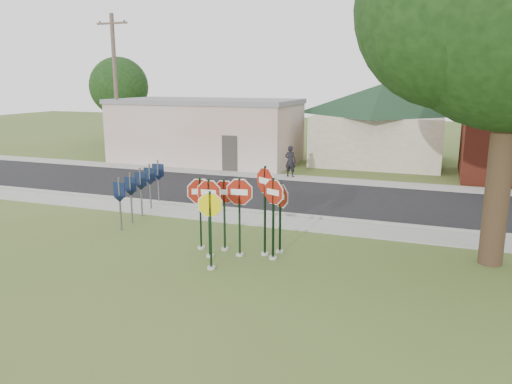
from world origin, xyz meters
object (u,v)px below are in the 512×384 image
(stop_sign_yellow, at_px, (210,221))
(pedestrian, at_px, (290,161))
(stop_sign_center, at_px, (239,205))
(stop_sign_left, at_px, (209,207))
(utility_pole_near, at_px, (116,87))

(stop_sign_yellow, distance_m, pedestrian, 14.43)
(stop_sign_center, relative_size, stop_sign_yellow, 1.08)
(stop_sign_center, relative_size, stop_sign_left, 1.01)
(stop_sign_center, bearing_deg, utility_pole_near, 135.87)
(stop_sign_center, bearing_deg, stop_sign_yellow, -105.20)
(utility_pole_near, xyz_separation_m, pedestrian, (11.96, -0.74, -4.02))
(stop_sign_left, bearing_deg, stop_sign_yellow, -62.64)
(stop_sign_center, relative_size, pedestrian, 1.49)
(stop_sign_center, distance_m, stop_sign_yellow, 1.40)
(stop_sign_center, height_order, pedestrian, stop_sign_center)
(stop_sign_yellow, height_order, stop_sign_left, stop_sign_left)
(stop_sign_yellow, height_order, pedestrian, stop_sign_yellow)
(stop_sign_center, xyz_separation_m, pedestrian, (-2.17, 12.97, -0.72))
(stop_sign_yellow, xyz_separation_m, stop_sign_left, (-0.48, 0.92, 0.15))
(stop_sign_center, bearing_deg, stop_sign_left, -153.58)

